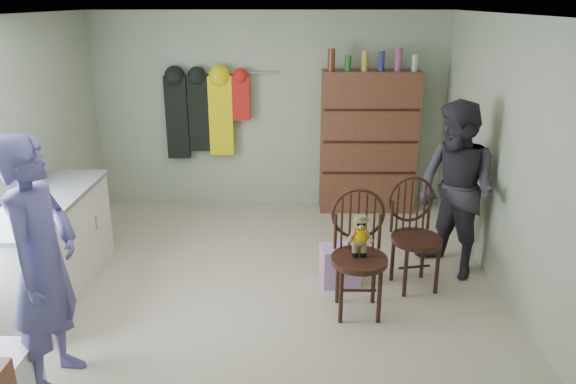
{
  "coord_description": "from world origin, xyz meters",
  "views": [
    {
      "loc": [
        0.3,
        -4.65,
        2.62
      ],
      "look_at": [
        0.25,
        0.2,
        0.95
      ],
      "focal_mm": 35.0,
      "sensor_mm": 36.0,
      "label": 1
    }
  ],
  "objects_px": {
    "chair_far": "(414,230)",
    "dresser": "(368,141)",
    "chair_front": "(359,246)",
    "counter": "(47,248)"
  },
  "relations": [
    {
      "from": "chair_far",
      "to": "dresser",
      "type": "xyz_separation_m",
      "value": [
        -0.19,
        2.07,
        0.34
      ]
    },
    {
      "from": "chair_front",
      "to": "counter",
      "type": "bearing_deg",
      "value": 174.53
    },
    {
      "from": "counter",
      "to": "chair_front",
      "type": "bearing_deg",
      "value": -4.98
    },
    {
      "from": "chair_front",
      "to": "chair_far",
      "type": "xyz_separation_m",
      "value": [
        0.58,
        0.48,
        -0.05
      ]
    },
    {
      "from": "chair_front",
      "to": "dresser",
      "type": "distance_m",
      "value": 2.59
    },
    {
      "from": "counter",
      "to": "chair_far",
      "type": "bearing_deg",
      "value": 3.93
    },
    {
      "from": "chair_far",
      "to": "dresser",
      "type": "bearing_deg",
      "value": 83.54
    },
    {
      "from": "chair_front",
      "to": "dresser",
      "type": "relative_size",
      "value": 0.53
    },
    {
      "from": "chair_front",
      "to": "dresser",
      "type": "bearing_deg",
      "value": 80.88
    },
    {
      "from": "chair_far",
      "to": "dresser",
      "type": "height_order",
      "value": "dresser"
    }
  ]
}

